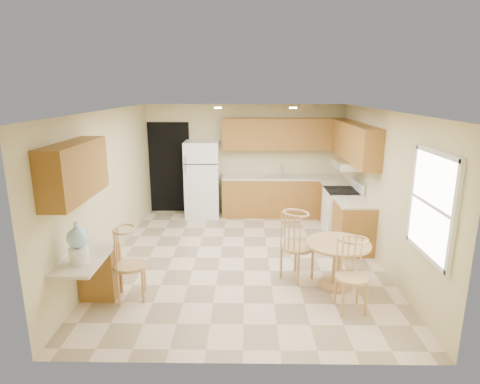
{
  "coord_description": "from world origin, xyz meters",
  "views": [
    {
      "loc": [
        0.02,
        -6.41,
        2.83
      ],
      "look_at": [
        -0.07,
        0.3,
        1.1
      ],
      "focal_mm": 30.0,
      "sensor_mm": 36.0,
      "label": 1
    }
  ],
  "objects_px": {
    "chair_desk": "(128,259)",
    "water_crock": "(78,245)",
    "refrigerator": "(203,179)",
    "stove": "(342,212)",
    "dining_table": "(337,258)",
    "chair_table_a": "(298,241)",
    "chair_table_b": "(354,272)"
  },
  "relations": [
    {
      "from": "chair_table_a",
      "to": "chair_table_b",
      "type": "xyz_separation_m",
      "value": [
        0.59,
        -0.89,
        -0.06
      ]
    },
    {
      "from": "refrigerator",
      "to": "chair_desk",
      "type": "relative_size",
      "value": 1.69
    },
    {
      "from": "stove",
      "to": "chair_desk",
      "type": "height_order",
      "value": "stove"
    },
    {
      "from": "stove",
      "to": "dining_table",
      "type": "bearing_deg",
      "value": -104.61
    },
    {
      "from": "chair_table_b",
      "to": "water_crock",
      "type": "distance_m",
      "value": 3.43
    },
    {
      "from": "dining_table",
      "to": "chair_desk",
      "type": "bearing_deg",
      "value": -170.82
    },
    {
      "from": "water_crock",
      "to": "dining_table",
      "type": "bearing_deg",
      "value": 15.25
    },
    {
      "from": "refrigerator",
      "to": "stove",
      "type": "bearing_deg",
      "value": -22.99
    },
    {
      "from": "chair_table_b",
      "to": "chair_desk",
      "type": "relative_size",
      "value": 0.95
    },
    {
      "from": "chair_table_b",
      "to": "chair_table_a",
      "type": "bearing_deg",
      "value": -61.22
    },
    {
      "from": "chair_table_b",
      "to": "chair_desk",
      "type": "bearing_deg",
      "value": -10.22
    },
    {
      "from": "stove",
      "to": "water_crock",
      "type": "xyz_separation_m",
      "value": [
        -3.92,
        -3.1,
        0.54
      ]
    },
    {
      "from": "chair_table_a",
      "to": "chair_desk",
      "type": "xyz_separation_m",
      "value": [
        -2.36,
        -0.62,
        -0.03
      ]
    },
    {
      "from": "stove",
      "to": "water_crock",
      "type": "distance_m",
      "value": 5.03
    },
    {
      "from": "chair_desk",
      "to": "water_crock",
      "type": "relative_size",
      "value": 1.93
    },
    {
      "from": "refrigerator",
      "to": "chair_table_a",
      "type": "relative_size",
      "value": 1.61
    },
    {
      "from": "dining_table",
      "to": "chair_desk",
      "type": "xyz_separation_m",
      "value": [
        -2.91,
        -0.47,
        0.17
      ]
    },
    {
      "from": "refrigerator",
      "to": "water_crock",
      "type": "relative_size",
      "value": 3.27
    },
    {
      "from": "dining_table",
      "to": "chair_table_a",
      "type": "xyz_separation_m",
      "value": [
        -0.55,
        0.15,
        0.2
      ]
    },
    {
      "from": "stove",
      "to": "chair_desk",
      "type": "relative_size",
      "value": 1.08
    },
    {
      "from": "chair_table_b",
      "to": "chair_desk",
      "type": "distance_m",
      "value": 2.96
    },
    {
      "from": "water_crock",
      "to": "refrigerator",
      "type": "bearing_deg",
      "value": 76.34
    },
    {
      "from": "chair_table_a",
      "to": "dining_table",
      "type": "bearing_deg",
      "value": 31.96
    },
    {
      "from": "chair_table_a",
      "to": "water_crock",
      "type": "xyz_separation_m",
      "value": [
        -2.81,
        -1.06,
        0.36
      ]
    },
    {
      "from": "chair_desk",
      "to": "water_crock",
      "type": "xyz_separation_m",
      "value": [
        -0.45,
        -0.45,
        0.39
      ]
    },
    {
      "from": "refrigerator",
      "to": "stove",
      "type": "height_order",
      "value": "refrigerator"
    },
    {
      "from": "dining_table",
      "to": "chair_table_b",
      "type": "distance_m",
      "value": 0.76
    },
    {
      "from": "stove",
      "to": "dining_table",
      "type": "height_order",
      "value": "stove"
    },
    {
      "from": "chair_table_a",
      "to": "chair_desk",
      "type": "bearing_deg",
      "value": -118.23
    },
    {
      "from": "dining_table",
      "to": "water_crock",
      "type": "bearing_deg",
      "value": -164.75
    },
    {
      "from": "stove",
      "to": "chair_table_b",
      "type": "relative_size",
      "value": 1.13
    },
    {
      "from": "stove",
      "to": "water_crock",
      "type": "relative_size",
      "value": 2.08
    }
  ]
}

